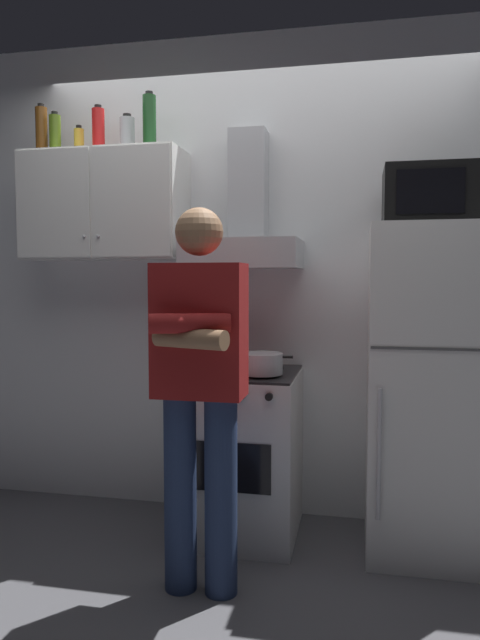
{
  "coord_description": "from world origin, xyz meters",
  "views": [
    {
      "loc": [
        0.56,
        -2.67,
        1.35
      ],
      "look_at": [
        0.0,
        0.0,
        1.15
      ],
      "focal_mm": 32.42,
      "sensor_mm": 36.0,
      "label": 1
    }
  ],
  "objects": [
    {
      "name": "ground_plane",
      "position": [
        0.0,
        0.0,
        0.0
      ],
      "size": [
        7.0,
        7.0,
        0.0
      ],
      "primitive_type": "plane",
      "color": "#4C4C51"
    },
    {
      "name": "back_wall_tiled",
      "position": [
        0.0,
        0.6,
        1.35
      ],
      "size": [
        4.8,
        0.1,
        2.7
      ],
      "primitive_type": "cube",
      "color": "white",
      "rests_on": "ground_plane"
    },
    {
      "name": "upper_cabinet",
      "position": [
        -0.85,
        0.37,
        1.75
      ],
      "size": [
        0.9,
        0.37,
        0.6
      ],
      "color": "white"
    },
    {
      "name": "stove_oven",
      "position": [
        -0.05,
        0.25,
        0.43
      ],
      "size": [
        0.6,
        0.62,
        0.87
      ],
      "color": "silver",
      "rests_on": "ground_plane"
    },
    {
      "name": "range_hood",
      "position": [
        -0.05,
        0.38,
        1.6
      ],
      "size": [
        0.6,
        0.44,
        0.75
      ],
      "color": "#B7BABF"
    },
    {
      "name": "refrigerator",
      "position": [
        0.9,
        0.25,
        0.8
      ],
      "size": [
        0.6,
        0.62,
        1.6
      ],
      "color": "white",
      "rests_on": "ground_plane"
    },
    {
      "name": "microwave",
      "position": [
        0.9,
        0.27,
        1.74
      ],
      "size": [
        0.48,
        0.37,
        0.28
      ],
      "color": "black",
      "rests_on": "refrigerator"
    },
    {
      "name": "person_standing",
      "position": [
        -0.1,
        -0.36,
        0.9
      ],
      "size": [
        0.38,
        0.33,
        1.64
      ],
      "color": "navy",
      "rests_on": "ground_plane"
    },
    {
      "name": "cooking_pot",
      "position": [
        0.08,
        0.13,
        0.93
      ],
      "size": [
        0.32,
        0.22,
        0.1
      ],
      "color": "#B7BABF",
      "rests_on": "stove_oven"
    },
    {
      "name": "bottle_wine_green",
      "position": [
        -0.57,
        0.35,
        2.19
      ],
      "size": [
        0.07,
        0.07,
        0.3
      ],
      "color": "#19471E",
      "rests_on": "upper_cabinet"
    },
    {
      "name": "bottle_beer_brown",
      "position": [
        -1.22,
        0.35,
        2.18
      ],
      "size": [
        0.07,
        0.07,
        0.28
      ],
      "color": "brown",
      "rests_on": "upper_cabinet"
    },
    {
      "name": "bottle_spice_jar",
      "position": [
        -1.01,
        0.39,
        2.12
      ],
      "size": [
        0.06,
        0.06,
        0.16
      ],
      "color": "gold",
      "rests_on": "upper_cabinet"
    },
    {
      "name": "bottle_canister_steel",
      "position": [
        -0.72,
        0.39,
        2.14
      ],
      "size": [
        0.08,
        0.08,
        0.2
      ],
      "color": "#B2B5BA",
      "rests_on": "upper_cabinet"
    },
    {
      "name": "bottle_soda_red",
      "position": [
        -0.88,
        0.37,
        2.17
      ],
      "size": [
        0.07,
        0.07,
        0.25
      ],
      "color": "red",
      "rests_on": "upper_cabinet"
    },
    {
      "name": "bottle_olive_oil",
      "position": [
        -1.13,
        0.34,
        2.16
      ],
      "size": [
        0.06,
        0.06,
        0.23
      ],
      "color": "#4C6B19",
      "rests_on": "upper_cabinet"
    }
  ]
}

